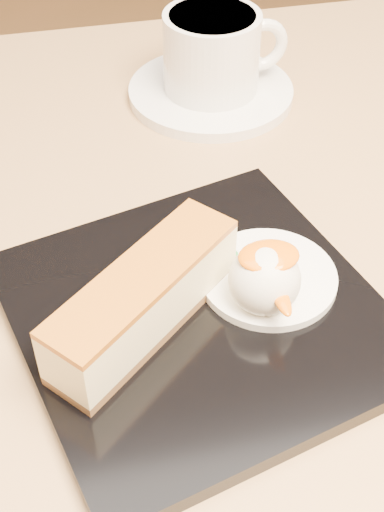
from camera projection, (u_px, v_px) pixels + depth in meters
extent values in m
cube|color=olive|center=(204.00, 308.00, 0.49)|extent=(0.80, 0.80, 0.04)
cube|color=black|center=(199.00, 316.00, 0.45)|extent=(0.27, 0.27, 0.01)
cube|color=brown|center=(145.00, 321.00, 0.44)|extent=(0.13, 0.12, 0.01)
cube|color=#FAECA3|center=(144.00, 298.00, 0.42)|extent=(0.13, 0.12, 0.03)
cube|color=#8C490F|center=(142.00, 275.00, 0.41)|extent=(0.13, 0.12, 0.00)
cylinder|color=white|center=(268.00, 277.00, 0.47)|extent=(0.09, 0.09, 0.01)
sphere|color=white|center=(264.00, 280.00, 0.44)|extent=(0.05, 0.05, 0.05)
ellipsoid|color=orange|center=(269.00, 256.00, 0.43)|extent=(0.04, 0.03, 0.01)
ellipsoid|color=#2D8B39|center=(217.00, 259.00, 0.47)|extent=(0.02, 0.01, 0.00)
ellipsoid|color=#2D8B39|center=(228.00, 252.00, 0.48)|extent=(0.02, 0.01, 0.00)
ellipsoid|color=#2D8B39|center=(203.00, 253.00, 0.48)|extent=(0.01, 0.02, 0.00)
cylinder|color=white|center=(211.00, 92.00, 0.65)|extent=(0.15, 0.15, 0.01)
cylinder|color=white|center=(212.00, 52.00, 0.62)|extent=(0.09, 0.09, 0.07)
cylinder|color=black|center=(212.00, 17.00, 0.60)|extent=(0.07, 0.07, 0.00)
torus|color=white|center=(262.00, 45.00, 0.63)|extent=(0.05, 0.01, 0.05)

